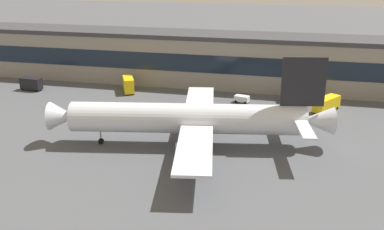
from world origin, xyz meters
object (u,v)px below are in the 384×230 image
at_px(airliner, 192,118).
at_px(stair_truck, 32,83).
at_px(catering_truck, 128,84).
at_px(baggage_tug, 242,99).
at_px(fuel_truck, 327,103).
at_px(crew_van, 292,97).

relative_size(airliner, stair_truck, 8.92).
bearing_deg(catering_truck, baggage_tug, -4.66).
bearing_deg(catering_truck, fuel_truck, -4.59).
distance_m(airliner, catering_truck, 41.62).
bearing_deg(stair_truck, fuel_truck, 0.39).
bearing_deg(airliner, baggage_tug, 78.58).
xyz_separation_m(crew_van, baggage_tug, (-12.57, -3.20, -0.37)).
xyz_separation_m(catering_truck, stair_truck, (-26.94, -4.78, -0.31)).
bearing_deg(baggage_tug, crew_van, 14.28).
distance_m(crew_van, catering_truck, 44.37).
distance_m(crew_van, stair_truck, 71.50).
xyz_separation_m(baggage_tug, stair_truck, (-58.73, -2.18, 0.89)).
height_order(crew_van, stair_truck, stair_truck).
bearing_deg(stair_truck, crew_van, 4.32).
relative_size(crew_van, fuel_truck, 0.65).
xyz_separation_m(airliner, catering_truck, (-25.74, 32.53, -3.38)).
bearing_deg(catering_truck, crew_van, 0.78).
relative_size(airliner, fuel_truck, 6.45).
distance_m(catering_truck, fuel_truck, 52.84).
relative_size(fuel_truck, baggage_tug, 2.15).
height_order(crew_van, baggage_tug, crew_van).
relative_size(crew_van, baggage_tug, 1.39).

